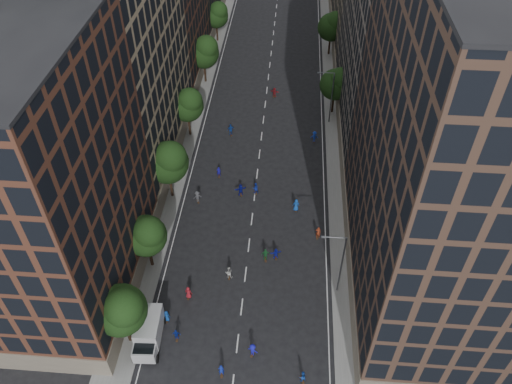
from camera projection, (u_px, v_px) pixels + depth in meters
ground at (261, 138)px, 77.76m from camera, size 240.00×240.00×0.00m
sidewalk_left at (193, 107)px, 83.84m from camera, size 4.00×105.00×0.15m
sidewalk_right at (337, 114)px, 82.48m from camera, size 4.00×105.00×0.15m
bldg_left_a at (43, 186)px, 47.50m from camera, size 14.00×22.00×30.00m
bldg_left_b at (111, 48)px, 63.57m from camera, size 14.00×26.00×34.00m
bldg_right_a at (448, 155)px, 46.19m from camera, size 14.00×30.00×36.00m
bldg_right_b at (402, 30)px, 68.30m from camera, size 14.00×28.00×33.00m
tree_left_0 at (122, 309)px, 48.04m from camera, size 5.20×5.20×8.83m
tree_left_1 at (147, 235)px, 55.59m from camera, size 4.80×4.80×8.21m
tree_left_2 at (168, 161)px, 63.74m from camera, size 5.60×5.60×9.45m
tree_left_3 at (188, 104)px, 74.30m from camera, size 5.00×5.00×8.58m
tree_left_4 at (204, 51)px, 85.73m from camera, size 5.40×5.40×9.08m
tree_left_5 at (217, 14)px, 97.65m from camera, size 4.80×4.80×8.33m
tree_right_a at (337, 83)px, 78.97m from camera, size 5.00×5.00×8.39m
tree_right_b at (333, 26)px, 93.27m from camera, size 5.20×5.20×8.83m
streetlamp_near at (340, 262)px, 53.29m from camera, size 2.64×0.22×9.06m
streetlamp_far at (330, 95)px, 77.27m from camera, size 2.64×0.22×9.06m
cargo_van at (148, 332)px, 51.19m from camera, size 2.83×5.60×2.92m
skater_0 at (167, 316)px, 53.48m from camera, size 0.83×0.64×1.51m
skater_1 at (221, 370)px, 48.93m from camera, size 0.64×0.46×1.65m
skater_2 at (302, 377)px, 48.52m from camera, size 0.90×0.81×1.51m
skater_3 at (253, 350)px, 50.50m from camera, size 1.22×0.95×1.65m
skater_4 at (177, 335)px, 51.84m from camera, size 0.91×0.40×1.53m
skater_5 at (276, 254)px, 59.78m from camera, size 1.48×0.86×1.52m
skater_6 at (188, 293)px, 55.59m from camera, size 0.90×0.67×1.67m
skater_7 at (318, 233)px, 62.09m from camera, size 0.70×0.50×1.78m
skater_8 at (229, 273)px, 57.57m from camera, size 0.90×0.73×1.75m
skater_9 at (198, 197)px, 66.80m from camera, size 1.29×1.05×1.75m
skater_10 at (266, 255)px, 59.45m from camera, size 1.15×0.64×1.85m
skater_11 at (241, 190)px, 67.79m from camera, size 1.72×1.14×1.77m
skater_12 at (296, 205)px, 65.61m from camera, size 0.92×0.63×1.80m
skater_13 at (219, 172)px, 70.64m from camera, size 0.64×0.46×1.62m
skater_14 at (255, 188)px, 68.08m from camera, size 0.99×0.88×1.71m
skater_15 at (314, 137)px, 76.49m from camera, size 1.23×0.79×1.82m
skater_16 at (231, 130)px, 77.71m from camera, size 1.21×0.85×1.91m
skater_17 at (274, 93)px, 85.83m from camera, size 1.62×0.89×1.67m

